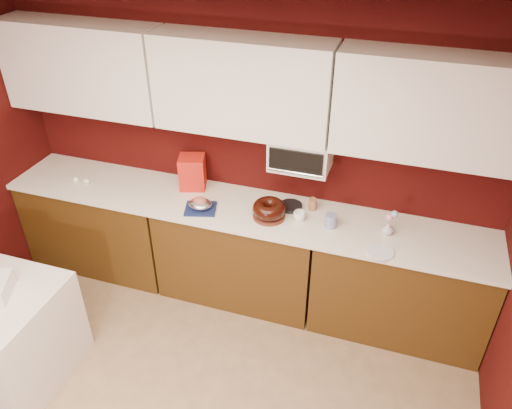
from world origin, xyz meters
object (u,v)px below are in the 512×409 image
Objects in this scene: bundt_cake at (269,209)px; flower_vase at (388,228)px; blue_jar at (331,221)px; toaster_oven at (301,153)px; foil_ham_nest at (200,204)px; coffee_mug at (299,215)px; pandoro_box at (192,172)px.

bundt_cake reaches higher than flower_vase.
bundt_cake reaches higher than blue_jar.
toaster_oven reaches higher than bundt_cake.
foil_ham_nest is 0.78m from coffee_mug.
flower_vase is at bearing 2.41° from coffee_mug.
bundt_cake is at bearing -34.60° from pandoro_box.
foil_ham_nest is at bearing -172.24° from coffee_mug.
blue_jar is at bearing -26.71° from pandoro_box.
blue_jar reaches higher than coffee_mug.
pandoro_box is 2.70× the size of flower_vase.
coffee_mug is (0.97, -0.20, -0.10)m from pandoro_box.
bundt_cake is (-0.17, -0.23, -0.39)m from toaster_oven.
pandoro_box is (-0.20, 0.30, 0.09)m from foil_ham_nest.
flower_vase is (0.89, 0.07, -0.03)m from bundt_cake.
foil_ham_nest is 1.73× the size of blue_jar.
blue_jar is (0.48, 0.03, -0.03)m from bundt_cake.
bundt_cake is 0.89m from flower_vase.
foil_ham_nest is 1.76× the size of flower_vase.
foil_ham_nest is at bearing -74.05° from pandoro_box.
bundt_cake is at bearing -176.77° from blue_jar.
toaster_oven is 2.42× the size of foil_ham_nest.
bundt_cake is 2.89× the size of coffee_mug.
flower_vase is (0.66, 0.03, 0.01)m from coffee_mug.
pandoro_box is 1.64m from flower_vase.
flower_vase is (0.72, -0.17, -0.42)m from toaster_oven.
toaster_oven is at bearing 106.46° from coffee_mug.
coffee_mug is at bearing -177.59° from flower_vase.
coffee_mug is at bearing 176.96° from blue_jar.
pandoro_box is at bearing 174.13° from flower_vase.
blue_jar reaches higher than flower_vase.
coffee_mug is at bearing -28.37° from pandoro_box.
coffee_mug is 0.25m from blue_jar.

